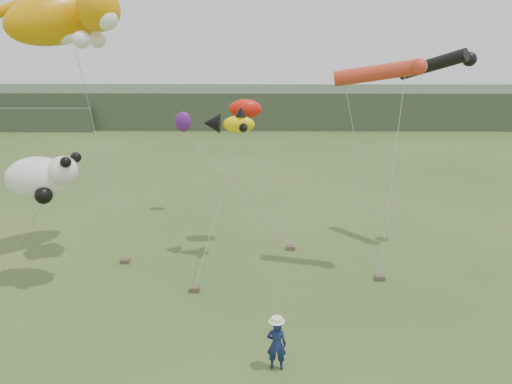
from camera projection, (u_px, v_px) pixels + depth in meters
ground at (241, 337)px, 16.25m from camera, size 120.00×120.00×0.00m
headland at (230, 107)px, 58.50m from camera, size 90.00×13.00×4.00m
festival_attendant at (276, 345)px, 14.47m from camera, size 0.61×0.43×1.59m
sandbag_anchors at (200, 272)px, 20.63m from camera, size 15.57×4.52×0.20m
cat_kite at (68, 17)px, 19.95m from camera, size 6.06×4.82×2.89m
fish_kite at (229, 123)px, 20.75m from camera, size 2.17×1.49×1.15m
tube_kites at (412, 68)px, 20.24m from camera, size 6.43×5.17×1.46m
panda_kite at (42, 178)px, 18.81m from camera, size 2.90×1.88×1.80m
misc_kites at (220, 114)px, 23.80m from camera, size 4.70×5.28×2.26m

